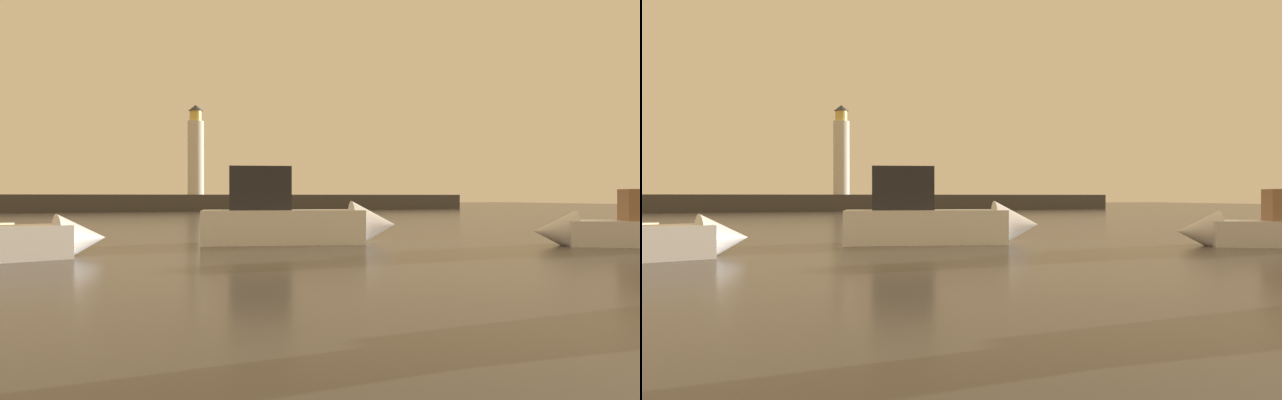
{
  "view_description": "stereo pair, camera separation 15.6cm",
  "coord_description": "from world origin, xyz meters",
  "views": [
    {
      "loc": [
        -6.47,
        -1.83,
        1.93
      ],
      "look_at": [
        0.27,
        16.2,
        1.79
      ],
      "focal_mm": 32.26,
      "sensor_mm": 36.0,
      "label": 1
    },
    {
      "loc": [
        -6.32,
        -1.89,
        1.93
      ],
      "look_at": [
        0.27,
        16.2,
        1.79
      ],
      "focal_mm": 32.26,
      "sensor_mm": 36.0,
      "label": 2
    }
  ],
  "objects": [
    {
      "name": "ground_plane",
      "position": [
        0.0,
        36.58,
        0.0
      ],
      "size": [
        220.0,
        220.0,
        0.0
      ],
      "primitive_type": "plane",
      "color": "#4C4742"
    },
    {
      "name": "breakwater",
      "position": [
        0.0,
        73.16,
        1.05
      ],
      "size": [
        84.78,
        6.2,
        2.11
      ],
      "primitive_type": "cube",
      "color": "#423F3D",
      "rests_on": "ground_plane"
    },
    {
      "name": "lighthouse",
      "position": [
        4.45,
        73.16,
        7.59
      ],
      "size": [
        2.05,
        2.05,
        11.57
      ],
      "color": "silver",
      "rests_on": "breakwater"
    },
    {
      "name": "motorboat_1",
      "position": [
        0.94,
        20.25,
        0.97
      ],
      "size": [
        8.1,
        3.75,
        3.35
      ],
      "color": "white",
      "rests_on": "ground_plane"
    },
    {
      "name": "motorboat_2",
      "position": [
        11.84,
        14.94,
        0.69
      ],
      "size": [
        6.07,
        4.4,
        2.49
      ],
      "color": "silver",
      "rests_on": "ground_plane"
    },
    {
      "name": "motorboat_3",
      "position": [
        -9.39,
        17.51,
        0.66
      ],
      "size": [
        6.52,
        3.31,
        2.23
      ],
      "color": "white",
      "rests_on": "ground_plane"
    },
    {
      "name": "mooring_buoy",
      "position": [
        3.11,
        29.99,
        0.36
      ],
      "size": [
        0.71,
        0.71,
        0.71
      ],
      "primitive_type": "sphere",
      "color": "#EA5919",
      "rests_on": "ground_plane"
    }
  ]
}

